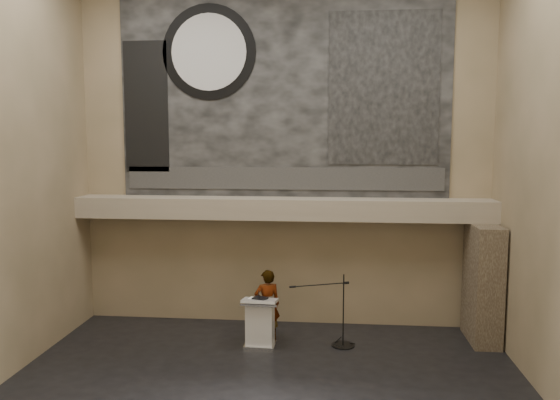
# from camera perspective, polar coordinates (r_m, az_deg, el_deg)

# --- Properties ---
(floor) EXTENTS (10.00, 10.00, 0.00)m
(floor) POSITION_cam_1_polar(r_m,az_deg,el_deg) (10.51, -1.77, -19.70)
(floor) COLOR black
(floor) RESTS_ON ground
(wall_back) EXTENTS (10.00, 0.02, 8.50)m
(wall_back) POSITION_cam_1_polar(r_m,az_deg,el_deg) (13.41, 0.33, 4.85)
(wall_back) COLOR #796C4D
(wall_back) RESTS_ON floor
(wall_front) EXTENTS (10.00, 0.02, 8.50)m
(wall_front) POSITION_cam_1_polar(r_m,az_deg,el_deg) (5.50, -7.17, 2.36)
(wall_front) COLOR #796C4D
(wall_front) RESTS_ON floor
(soffit) EXTENTS (10.00, 0.80, 0.50)m
(soffit) POSITION_cam_1_polar(r_m,az_deg,el_deg) (13.12, 0.17, -0.89)
(soffit) COLOR gray
(soffit) RESTS_ON wall_back
(sprinkler_left) EXTENTS (0.04, 0.04, 0.06)m
(sprinkler_left) POSITION_cam_1_polar(r_m,az_deg,el_deg) (13.35, -6.71, -2.02)
(sprinkler_left) COLOR #B2893D
(sprinkler_left) RESTS_ON soffit
(sprinkler_right) EXTENTS (0.04, 0.04, 0.06)m
(sprinkler_right) POSITION_cam_1_polar(r_m,az_deg,el_deg) (13.07, 8.48, -2.23)
(sprinkler_right) COLOR #B2893D
(sprinkler_right) RESTS_ON soffit
(banner) EXTENTS (8.00, 0.05, 5.00)m
(banner) POSITION_cam_1_polar(r_m,az_deg,el_deg) (13.42, 0.32, 11.05)
(banner) COLOR black
(banner) RESTS_ON wall_back
(banner_text_strip) EXTENTS (7.76, 0.02, 0.55)m
(banner_text_strip) POSITION_cam_1_polar(r_m,az_deg,el_deg) (13.37, 0.30, 2.27)
(banner_text_strip) COLOR #2E2E2E
(banner_text_strip) RESTS_ON banner
(banner_clock_rim) EXTENTS (2.30, 0.02, 2.30)m
(banner_clock_rim) POSITION_cam_1_polar(r_m,az_deg,el_deg) (13.77, -7.44, 15.07)
(banner_clock_rim) COLOR black
(banner_clock_rim) RESTS_ON banner
(banner_clock_face) EXTENTS (1.84, 0.02, 1.84)m
(banner_clock_face) POSITION_cam_1_polar(r_m,az_deg,el_deg) (13.75, -7.46, 15.08)
(banner_clock_face) COLOR silver
(banner_clock_face) RESTS_ON banner
(banner_building_print) EXTENTS (2.60, 0.02, 3.60)m
(banner_building_print) POSITION_cam_1_polar(r_m,az_deg,el_deg) (13.38, 10.80, 11.38)
(banner_building_print) COLOR black
(banner_building_print) RESTS_ON banner
(banner_brick_print) EXTENTS (1.10, 0.02, 3.20)m
(banner_brick_print) POSITION_cam_1_polar(r_m,az_deg,el_deg) (14.07, -13.81, 9.43)
(banner_brick_print) COLOR black
(banner_brick_print) RESTS_ON banner
(stone_pier) EXTENTS (0.60, 1.40, 2.70)m
(stone_pier) POSITION_cam_1_polar(r_m,az_deg,el_deg) (13.38, 20.43, -8.14)
(stone_pier) COLOR #46392B
(stone_pier) RESTS_ON floor
(lectern) EXTENTS (0.79, 0.58, 1.14)m
(lectern) POSITION_cam_1_polar(r_m,az_deg,el_deg) (12.41, -2.10, -12.71)
(lectern) COLOR silver
(lectern) RESTS_ON floor
(binder) EXTENTS (0.37, 0.34, 0.04)m
(binder) POSITION_cam_1_polar(r_m,az_deg,el_deg) (12.23, -2.09, -10.23)
(binder) COLOR black
(binder) RESTS_ON lectern
(papers) EXTENTS (0.29, 0.35, 0.00)m
(papers) POSITION_cam_1_polar(r_m,az_deg,el_deg) (12.26, -2.85, -10.27)
(papers) COLOR white
(papers) RESTS_ON lectern
(speaker_person) EXTENTS (0.69, 0.56, 1.65)m
(speaker_person) POSITION_cam_1_polar(r_m,az_deg,el_deg) (12.77, -1.35, -10.89)
(speaker_person) COLOR silver
(speaker_person) RESTS_ON floor
(mic_stand) EXTENTS (1.43, 0.71, 1.64)m
(mic_stand) POSITION_cam_1_polar(r_m,az_deg,el_deg) (12.64, 6.41, -13.88)
(mic_stand) COLOR black
(mic_stand) RESTS_ON floor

